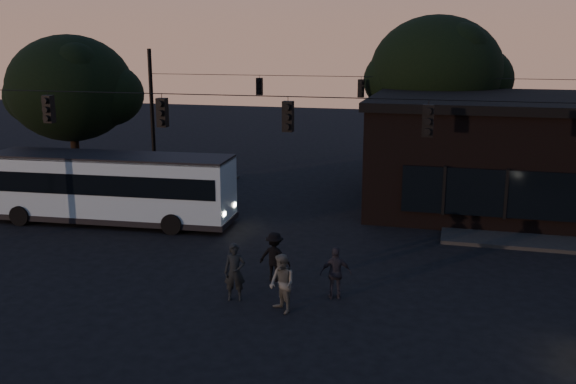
% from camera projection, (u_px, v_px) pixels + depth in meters
% --- Properties ---
extents(ground, '(120.00, 120.00, 0.00)m').
position_uv_depth(ground, '(252.00, 324.00, 18.54)').
color(ground, black).
rests_on(ground, ground).
extents(sidewalk_far_left, '(14.00, 10.00, 0.15)m').
position_uv_depth(sidewalk_far_left, '(89.00, 188.00, 35.19)').
color(sidewalk_far_left, black).
rests_on(sidewalk_far_left, ground).
extents(building, '(15.40, 10.41, 5.40)m').
position_uv_depth(building, '(534.00, 153.00, 30.68)').
color(building, black).
rests_on(building, ground).
extents(tree_behind, '(7.60, 7.60, 9.43)m').
position_uv_depth(tree_behind, '(436.00, 72.00, 36.80)').
color(tree_behind, black).
rests_on(tree_behind, ground).
extents(tree_left, '(6.40, 6.40, 8.30)m').
position_uv_depth(tree_left, '(70.00, 89.00, 32.99)').
color(tree_left, black).
rests_on(tree_left, ground).
extents(signal_rig_near, '(26.24, 0.30, 7.50)m').
position_uv_depth(signal_rig_near, '(288.00, 150.00, 21.28)').
color(signal_rig_near, black).
rests_on(signal_rig_near, ground).
extents(signal_rig_far, '(26.24, 0.30, 7.50)m').
position_uv_depth(signal_rig_far, '(360.00, 109.00, 36.38)').
color(signal_rig_far, black).
rests_on(signal_rig_far, ground).
extents(bus, '(11.14, 3.28, 3.09)m').
position_uv_depth(bus, '(111.00, 185.00, 28.44)').
color(bus, '#86A0AA').
rests_on(bus, ground).
extents(pedestrian_a, '(0.76, 0.60, 1.85)m').
position_uv_depth(pedestrian_a, '(235.00, 272.00, 20.04)').
color(pedestrian_a, black).
rests_on(pedestrian_a, ground).
extents(pedestrian_b, '(1.10, 1.10, 1.80)m').
position_uv_depth(pedestrian_b, '(282.00, 284.00, 19.14)').
color(pedestrian_b, '#4A4A44').
rests_on(pedestrian_b, ground).
extents(pedestrian_c, '(1.07, 0.66, 1.70)m').
position_uv_depth(pedestrian_c, '(336.00, 273.00, 20.16)').
color(pedestrian_c, black).
rests_on(pedestrian_c, ground).
extents(pedestrian_d, '(1.15, 0.72, 1.71)m').
position_uv_depth(pedestrian_d, '(275.00, 257.00, 21.68)').
color(pedestrian_d, black).
rests_on(pedestrian_d, ground).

